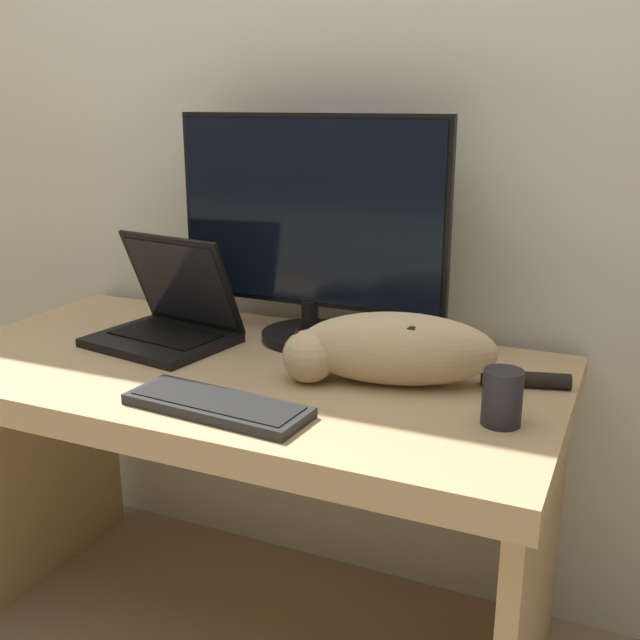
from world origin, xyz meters
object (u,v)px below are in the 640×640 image
Objects in this scene: monitor at (310,228)px; cat at (389,348)px; external_keyboard at (217,405)px; coffee_mug at (502,397)px; laptop at (168,321)px.

cat is at bearing -36.78° from monitor.
coffee_mug is at bearing 22.00° from external_keyboard.
laptop reaches higher than coffee_mug.
laptop is (-0.30, -0.15, -0.22)m from monitor.
monitor is 1.19× the size of cat.
external_keyboard is (0.02, -0.46, -0.26)m from monitor.
monitor is at bearing 97.36° from external_keyboard.
monitor is at bearing 36.22° from laptop.
external_keyboard is 3.59× the size of coffee_mug.
laptop is at bearing 169.27° from coffee_mug.
laptop is at bearing 140.92° from external_keyboard.
laptop is 0.94× the size of external_keyboard.
monitor is 1.92× the size of laptop.
coffee_mug is (0.25, -0.11, -0.02)m from cat.
cat is at bearing 4.77° from laptop.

